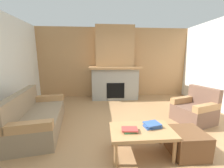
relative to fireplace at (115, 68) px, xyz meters
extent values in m
plane|color=#9E754C|center=(0.00, -2.62, -1.16)|extent=(9.00, 9.00, 0.00)
cube|color=#A87A4C|center=(0.00, 0.38, 0.19)|extent=(6.00, 0.12, 2.70)
cube|color=gray|center=(0.00, -0.03, -0.59)|extent=(1.70, 0.70, 1.15)
cube|color=black|center=(0.00, -0.36, -0.78)|extent=(0.64, 0.08, 0.56)
cube|color=#A87A4C|center=(0.00, -0.08, 0.03)|extent=(1.90, 0.82, 0.08)
cube|color=#A87A4C|center=(0.00, 0.07, 0.80)|extent=(1.40, 0.50, 1.47)
cube|color=#847056|center=(-1.85, -2.32, -0.96)|extent=(1.12, 1.91, 0.40)
cube|color=#847056|center=(-2.19, -2.37, -0.54)|extent=(0.45, 1.80, 0.45)
cube|color=#A87A4C|center=(-1.72, -3.13, -0.69)|extent=(0.85, 0.29, 0.15)
cube|color=#A87A4C|center=(-1.99, -1.51, -0.69)|extent=(0.85, 0.29, 0.15)
cube|color=brown|center=(1.73, -2.21, -0.96)|extent=(0.96, 0.96, 0.40)
cube|color=brown|center=(2.02, -2.11, -0.54)|extent=(0.37, 0.77, 0.45)
cube|color=#A87A4C|center=(1.63, -1.91, -0.69)|extent=(0.77, 0.37, 0.15)
cube|color=#A87A4C|center=(1.82, -2.50, -0.69)|extent=(0.77, 0.37, 0.15)
cube|color=#A87A4C|center=(0.13, -3.25, -0.76)|extent=(1.00, 0.60, 0.05)
cylinder|color=#A87A4C|center=(-0.31, -3.49, -0.97)|extent=(0.06, 0.06, 0.38)
cylinder|color=#A87A4C|center=(0.57, -3.49, -0.97)|extent=(0.06, 0.06, 0.38)
cylinder|color=#A87A4C|center=(-0.31, -3.01, -0.97)|extent=(0.06, 0.06, 0.38)
cylinder|color=#A87A4C|center=(0.57, -3.01, -0.97)|extent=(0.06, 0.06, 0.38)
cube|color=brown|center=(0.88, -3.31, -0.96)|extent=(0.52, 0.52, 0.40)
cube|color=#3D7F4C|center=(-0.07, -3.30, -0.72)|extent=(0.20, 0.16, 0.03)
cube|color=#B23833|center=(-0.07, -3.30, -0.69)|extent=(0.26, 0.18, 0.02)
cube|color=#335699|center=(0.33, -3.19, -0.72)|extent=(0.30, 0.21, 0.03)
cube|color=#335699|center=(0.31, -3.19, -0.70)|extent=(0.22, 0.16, 0.02)
cube|color=#335699|center=(0.33, -3.18, -0.68)|extent=(0.29, 0.26, 0.02)
camera|label=1|loc=(-0.49, -5.24, 0.40)|focal=22.18mm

